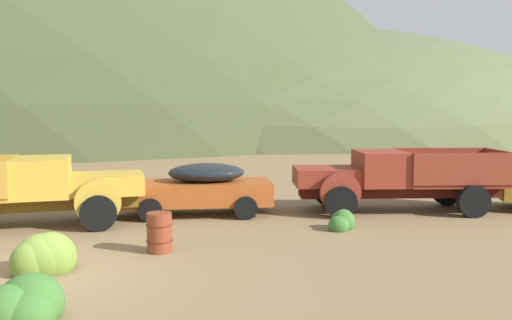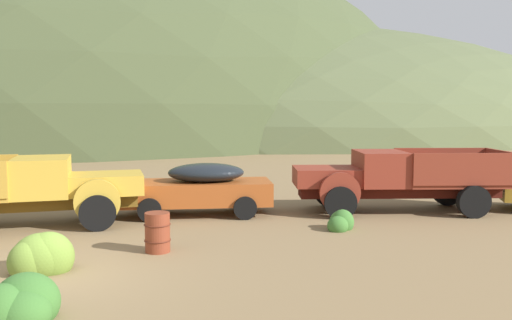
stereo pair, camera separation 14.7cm
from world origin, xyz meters
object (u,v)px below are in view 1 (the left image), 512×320
(truck_faded_yellow, at_px, (36,190))
(oil_drum_foreground, at_px, (159,232))
(truck_rust_red, at_px, (385,179))
(car_oxide_orange, at_px, (193,188))

(truck_faded_yellow, height_order, oil_drum_foreground, truck_faded_yellow)
(truck_rust_red, bearing_deg, truck_faded_yellow, 9.75)
(truck_faded_yellow, xyz_separation_m, truck_rust_red, (10.18, 0.91, 0.00))
(car_oxide_orange, distance_m, oil_drum_foreground, 4.21)
(truck_faded_yellow, relative_size, oil_drum_foreground, 7.51)
(truck_faded_yellow, bearing_deg, car_oxide_orange, 5.22)
(truck_faded_yellow, relative_size, truck_rust_red, 1.02)
(truck_faded_yellow, xyz_separation_m, car_oxide_orange, (4.25, 1.09, -0.20))
(truck_faded_yellow, bearing_deg, truck_rust_red, -4.09)
(truck_rust_red, distance_m, oil_drum_foreground, 7.81)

